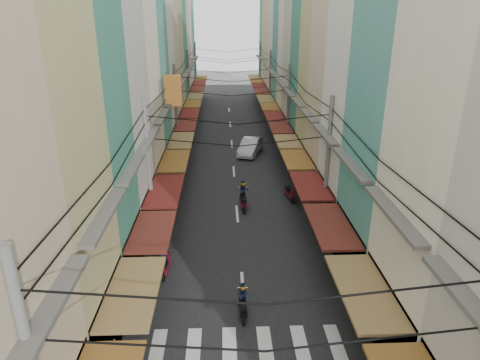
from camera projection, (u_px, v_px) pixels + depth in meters
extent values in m
plane|color=slate|center=(241.00, 264.00, 22.21)|extent=(160.00, 160.00, 0.00)
cube|color=black|center=(232.00, 150.00, 40.82)|extent=(10.00, 80.00, 0.02)
cube|color=gray|center=(164.00, 150.00, 40.57)|extent=(3.00, 80.00, 0.06)
cube|color=gray|center=(300.00, 149.00, 41.06)|extent=(3.00, 80.00, 0.06)
cube|color=silver|center=(157.00, 351.00, 16.49)|extent=(0.55, 2.40, 0.01)
cube|color=silver|center=(193.00, 350.00, 16.54)|extent=(0.55, 2.40, 0.01)
cube|color=silver|center=(230.00, 349.00, 16.59)|extent=(0.55, 2.40, 0.01)
cube|color=silver|center=(265.00, 348.00, 16.65)|extent=(0.55, 2.40, 0.01)
cube|color=silver|center=(301.00, 347.00, 16.70)|extent=(0.55, 2.40, 0.01)
cube|color=silver|center=(337.00, 346.00, 16.75)|extent=(0.55, 2.40, 0.01)
cube|color=#595651|center=(52.00, 307.00, 9.64)|extent=(0.50, 4.24, 0.15)
cube|color=black|center=(95.00, 324.00, 15.59)|extent=(1.20, 4.52, 3.20)
cube|color=olive|center=(133.00, 291.00, 15.13)|extent=(1.80, 4.33, 0.12)
cube|color=#595651|center=(105.00, 215.00, 14.02)|extent=(0.50, 4.23, 0.15)
cube|color=#3B826B|center=(40.00, 83.00, 16.77)|extent=(6.00, 4.30, 19.25)
cube|color=black|center=(122.00, 258.00, 19.78)|extent=(1.20, 4.13, 3.20)
cube|color=#5B221A|center=(152.00, 231.00, 19.32)|extent=(1.80, 3.96, 0.12)
cube|color=#595651|center=(132.00, 169.00, 18.21)|extent=(0.50, 3.87, 0.15)
cube|color=#BCB7AC|center=(75.00, 51.00, 20.86)|extent=(6.00, 5.14, 20.93)
cube|color=black|center=(140.00, 214.00, 24.17)|extent=(1.20, 4.94, 3.20)
cube|color=#5C1B17|center=(165.00, 190.00, 23.72)|extent=(1.80, 4.73, 0.12)
cube|color=#595651|center=(149.00, 138.00, 22.60)|extent=(0.50, 4.63, 0.15)
cube|color=#EEE1CA|center=(105.00, 74.00, 26.19)|extent=(6.00, 4.95, 17.43)
cube|color=black|center=(153.00, 181.00, 28.87)|extent=(1.20, 4.75, 3.20)
cube|color=brown|center=(174.00, 161.00, 28.42)|extent=(1.80, 4.56, 0.12)
cube|color=#595651|center=(162.00, 117.00, 27.30)|extent=(0.50, 4.46, 0.15)
cube|color=teal|center=(124.00, 73.00, 31.02)|extent=(6.00, 4.99, 16.32)
cube|color=black|center=(163.00, 158.00, 33.50)|extent=(1.20, 4.80, 3.20)
cube|color=olive|center=(181.00, 140.00, 33.04)|extent=(1.80, 4.60, 0.12)
cube|color=#595651|center=(170.00, 102.00, 31.93)|extent=(0.50, 4.50, 0.15)
cube|color=silver|center=(132.00, 23.00, 34.31)|extent=(6.00, 4.65, 22.87)
cube|color=black|center=(170.00, 141.00, 37.98)|extent=(1.20, 4.46, 3.20)
cube|color=#5B221A|center=(186.00, 125.00, 37.53)|extent=(1.80, 4.27, 0.12)
cube|color=#595651|center=(177.00, 91.00, 36.41)|extent=(0.50, 4.18, 0.15)
cube|color=#CDB390|center=(144.00, 35.00, 39.17)|extent=(6.00, 4.89, 20.58)
cube|color=black|center=(175.00, 127.00, 42.42)|extent=(1.20, 4.70, 3.20)
cube|color=#5C1B17|center=(190.00, 113.00, 41.97)|extent=(1.80, 4.50, 0.12)
cube|color=#595651|center=(182.00, 82.00, 40.85)|extent=(0.50, 4.40, 0.15)
cube|color=tan|center=(152.00, 44.00, 43.94)|extent=(6.00, 4.52, 18.44)
cube|color=black|center=(179.00, 117.00, 46.80)|extent=(1.20, 4.34, 3.20)
cube|color=brown|center=(193.00, 104.00, 46.35)|extent=(1.80, 4.16, 0.12)
cube|color=#595651|center=(185.00, 76.00, 45.23)|extent=(0.50, 4.07, 0.15)
cube|color=#3B826B|center=(158.00, 31.00, 48.06)|extent=(6.00, 5.20, 20.63)
cube|color=black|center=(183.00, 108.00, 51.32)|extent=(1.20, 4.99, 3.20)
cube|color=olive|center=(195.00, 96.00, 50.87)|extent=(1.80, 4.78, 0.12)
cube|color=#595651|center=(189.00, 70.00, 49.75)|extent=(0.50, 4.68, 0.15)
cube|color=#BCB7AC|center=(163.00, 16.00, 52.22)|extent=(6.00, 4.94, 23.70)
cube|color=black|center=(186.00, 100.00, 56.04)|extent=(1.20, 4.74, 3.20)
cube|color=#5B221A|center=(198.00, 89.00, 55.58)|extent=(1.80, 4.55, 0.12)
cube|color=#595651|center=(192.00, 65.00, 54.47)|extent=(0.50, 4.45, 0.15)
cube|color=#EEE1CA|center=(168.00, 26.00, 57.29)|extent=(6.00, 4.96, 21.12)
cube|color=black|center=(189.00, 93.00, 60.64)|extent=(1.20, 4.76, 3.20)
cube|color=#5C1B17|center=(199.00, 83.00, 60.19)|extent=(1.80, 4.56, 0.12)
cube|color=#595651|center=(194.00, 61.00, 59.07)|extent=(0.50, 4.46, 0.15)
cube|color=teal|center=(173.00, 30.00, 62.17)|extent=(6.00, 5.04, 19.90)
cube|color=black|center=(191.00, 87.00, 65.30)|extent=(1.20, 4.84, 3.20)
cube|color=brown|center=(201.00, 78.00, 64.84)|extent=(1.80, 4.64, 0.12)
cube|color=#595651|center=(196.00, 58.00, 63.73)|extent=(0.50, 4.54, 0.15)
cube|color=#593414|center=(173.00, 91.00, 30.67)|extent=(1.20, 0.40, 2.20)
cube|color=#595651|center=(474.00, 308.00, 9.59)|extent=(0.50, 4.25, 0.15)
cube|color=black|center=(400.00, 321.00, 15.74)|extent=(1.20, 4.78, 3.20)
cube|color=olive|center=(364.00, 290.00, 15.18)|extent=(1.80, 4.58, 0.12)
cube|color=#595651|center=(393.00, 214.00, 14.11)|extent=(0.50, 4.48, 0.15)
cube|color=teal|center=(429.00, 129.00, 18.32)|extent=(6.00, 5.03, 15.08)
cube|color=black|center=(359.00, 251.00, 20.40)|extent=(1.20, 4.83, 3.20)
cube|color=#5B221A|center=(331.00, 225.00, 19.83)|extent=(1.80, 4.63, 0.12)
cube|color=#595651|center=(351.00, 164.00, 18.76)|extent=(0.50, 4.53, 0.15)
cube|color=silver|center=(396.00, 42.00, 21.70)|extent=(6.00, 4.79, 21.66)
cube|color=black|center=(334.00, 207.00, 24.97)|extent=(1.20, 4.60, 3.20)
cube|color=#5C1B17|center=(310.00, 185.00, 24.40)|extent=(1.80, 4.41, 0.12)
cube|color=#595651|center=(325.00, 134.00, 23.34)|extent=(0.50, 4.31, 0.15)
cube|color=#CDB390|center=(366.00, 45.00, 26.20)|extent=(6.00, 4.52, 20.74)
cube|color=black|center=(318.00, 179.00, 29.30)|extent=(1.20, 4.34, 3.20)
cube|color=brown|center=(297.00, 159.00, 28.74)|extent=(1.80, 4.16, 0.12)
cube|color=#595651|center=(309.00, 115.00, 27.67)|extent=(0.50, 4.07, 0.15)
cube|color=tan|center=(343.00, 88.00, 31.43)|extent=(6.00, 4.12, 14.13)
cube|color=black|center=(306.00, 159.00, 33.33)|extent=(1.20, 3.96, 3.20)
cube|color=olive|center=(288.00, 142.00, 32.76)|extent=(1.80, 3.79, 0.12)
cube|color=#595651|center=(298.00, 102.00, 31.69)|extent=(0.50, 3.71, 0.15)
cube|color=#3B826B|center=(331.00, 57.00, 34.75)|extent=(6.00, 4.40, 17.68)
cube|color=black|center=(297.00, 143.00, 37.30)|extent=(1.20, 4.23, 3.20)
cube|color=#5B221A|center=(280.00, 128.00, 36.73)|extent=(1.80, 4.05, 0.12)
cube|color=#595651|center=(289.00, 93.00, 35.66)|extent=(0.50, 3.96, 0.15)
cube|color=#BCB7AC|center=(321.00, 24.00, 38.06)|extent=(6.00, 4.64, 22.59)
cube|color=black|center=(289.00, 130.00, 41.50)|extent=(1.20, 4.45, 3.20)
cube|color=#5C1B17|center=(274.00, 116.00, 40.94)|extent=(1.80, 4.26, 0.12)
cube|color=#595651|center=(282.00, 84.00, 39.87)|extent=(0.50, 4.17, 0.15)
cube|color=#EEE1CA|center=(311.00, 30.00, 42.33)|extent=(6.00, 4.00, 21.25)
cube|color=black|center=(283.00, 120.00, 45.52)|extent=(1.20, 3.84, 3.20)
cube|color=brown|center=(270.00, 107.00, 44.96)|extent=(1.80, 3.68, 0.12)
cube|color=#595651|center=(277.00, 78.00, 43.89)|extent=(0.50, 3.60, 0.15)
cube|color=teal|center=(303.00, 23.00, 46.32)|extent=(6.00, 5.01, 22.33)
cube|color=black|center=(278.00, 111.00, 49.71)|extent=(1.20, 4.81, 3.20)
cube|color=olive|center=(266.00, 99.00, 49.15)|extent=(1.80, 4.61, 0.12)
cube|color=#595651|center=(272.00, 72.00, 48.08)|extent=(0.50, 4.51, 0.15)
cube|color=silver|center=(295.00, 34.00, 51.46)|extent=(6.00, 5.00, 19.71)
cube|color=black|center=(273.00, 102.00, 54.37)|extent=(1.20, 4.80, 3.20)
cube|color=#5B221A|center=(262.00, 91.00, 53.81)|extent=(1.80, 4.60, 0.12)
cube|color=#595651|center=(267.00, 67.00, 52.74)|extent=(0.50, 4.50, 0.15)
cube|color=#CDB390|center=(289.00, 44.00, 56.31)|extent=(6.00, 4.32, 16.86)
cube|color=black|center=(269.00, 96.00, 58.71)|extent=(1.20, 4.15, 3.20)
cube|color=#5C1B17|center=(259.00, 86.00, 58.14)|extent=(1.80, 3.97, 0.12)
cube|color=#595651|center=(264.00, 63.00, 57.07)|extent=(0.50, 3.89, 0.15)
cube|color=tan|center=(285.00, 30.00, 59.77)|extent=(6.00, 4.33, 19.96)
cube|color=black|center=(266.00, 90.00, 62.73)|extent=(1.20, 4.16, 3.20)
cube|color=brown|center=(256.00, 81.00, 62.17)|extent=(1.80, 3.99, 0.12)
cube|color=#595651|center=(261.00, 60.00, 61.10)|extent=(0.50, 3.90, 0.15)
cube|color=#3B826B|center=(280.00, 48.00, 65.08)|extent=(6.00, 4.88, 14.34)
cube|color=black|center=(264.00, 86.00, 67.02)|extent=(1.20, 4.68, 3.20)
cube|color=olive|center=(254.00, 77.00, 66.45)|extent=(1.80, 4.49, 0.12)
cube|color=#595651|center=(259.00, 57.00, 65.38)|extent=(0.50, 4.39, 0.15)
cylinder|color=slate|center=(149.00, 172.00, 23.33)|extent=(0.26, 0.26, 8.20)
cylinder|color=slate|center=(327.00, 169.00, 23.69)|extent=(0.26, 0.26, 8.20)
cylinder|color=slate|center=(176.00, 112.00, 37.29)|extent=(0.26, 0.26, 8.20)
cylinder|color=slate|center=(288.00, 111.00, 37.65)|extent=(0.26, 0.26, 8.20)
cylinder|color=slate|center=(189.00, 85.00, 51.25)|extent=(0.26, 0.26, 8.20)
cylinder|color=slate|center=(270.00, 85.00, 51.61)|extent=(0.26, 0.26, 8.20)
cylinder|color=slate|center=(196.00, 70.00, 65.21)|extent=(0.26, 0.26, 8.20)
cylinder|color=slate|center=(260.00, 70.00, 65.57)|extent=(0.26, 0.26, 8.20)
imported|color=silver|center=(250.00, 154.00, 39.62)|extent=(5.47, 3.39, 1.80)
imported|color=black|center=(395.00, 297.00, 19.68)|extent=(1.56, 0.88, 1.01)
cylinder|color=black|center=(167.00, 262.00, 21.93)|extent=(0.10, 0.51, 0.51)
cylinder|color=black|center=(164.00, 276.00, 20.74)|extent=(0.10, 0.51, 0.51)
cube|color=maroon|center=(165.00, 266.00, 21.28)|extent=(0.34, 1.14, 0.28)
cube|color=black|center=(164.00, 264.00, 20.94)|extent=(0.32, 0.54, 0.18)
cube|color=maroon|center=(166.00, 257.00, 21.70)|extent=(0.30, 0.28, 0.54)
imported|color=#1B213F|center=(165.00, 264.00, 21.23)|extent=(0.52, 0.37, 1.31)
sphere|color=#C58517|center=(164.00, 247.00, 20.87)|extent=(0.28, 0.28, 0.28)
cylinder|color=black|center=(243.00, 302.00, 18.92)|extent=(0.09, 0.46, 0.46)
cylinder|color=black|center=(244.00, 320.00, 17.85)|extent=(0.09, 0.46, 0.46)
cube|color=black|center=(243.00, 308.00, 18.33)|extent=(0.30, 1.02, 0.25)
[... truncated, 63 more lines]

